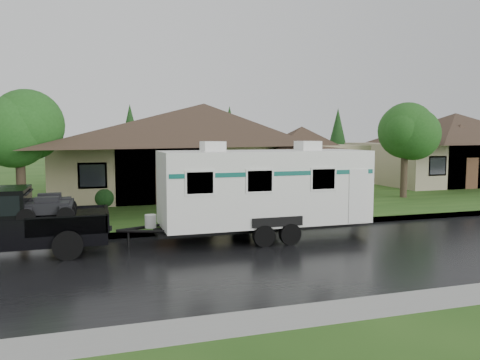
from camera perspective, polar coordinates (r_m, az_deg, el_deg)
name	(u,v)px	position (r m, az deg, el deg)	size (l,w,h in m)	color
ground	(240,244)	(16.35, -0.01, -7.75)	(140.00, 140.00, 0.00)	#274E18
road	(259,258)	(14.51, 2.38, -9.44)	(140.00, 8.00, 0.01)	black
curb	(223,229)	(18.45, -2.11, -5.99)	(140.00, 0.50, 0.15)	gray
lawn	(171,192)	(30.78, -8.39, -1.43)	(140.00, 26.00, 0.15)	#274E18
house_main	(209,138)	(29.87, -3.77, 5.17)	(19.44, 10.80, 6.90)	tan
house_neighbor	(459,141)	(40.03, 25.13, 4.35)	(15.12, 9.72, 6.45)	tan
tree_left_green	(19,130)	(21.78, -25.36, 5.52)	(3.32, 3.32, 5.49)	#382B1E
tree_right_green	(405,133)	(28.62, 19.50, 5.46)	(3.26, 3.26, 5.40)	#382B1E
shrub_row	(224,192)	(25.59, -1.97, -1.47)	(13.60, 1.00, 1.00)	#143814
travel_trailer	(264,187)	(16.91, 2.98, -0.87)	(7.87, 2.76, 3.53)	white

